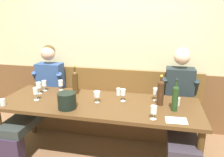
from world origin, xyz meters
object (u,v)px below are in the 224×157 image
object	(u,v)px
wine_glass_left_end	(123,93)
wine_glass_by_bottle	(97,94)
wall_bench	(110,113)
dining_table	(98,108)
person_right_seat	(180,104)
wine_bottle_amber_mid	(175,97)
wine_glass_right_end	(44,84)
ice_bucket	(67,101)
person_left_seat	(40,94)
wine_bottle_clear_water	(161,92)
water_tumbler_center	(3,102)
water_tumbler_right	(118,92)
wine_glass_center_rear	(39,85)
wine_bottle_green_tall	(75,82)
water_tumbler_left	(177,101)
wine_glass_near_bucket	(36,92)
wine_glass_mid_right	(61,83)
wine_glass_mid_left	(156,92)
wine_glass_center_front	(154,110)

from	to	relation	value
wine_glass_left_end	wine_glass_by_bottle	bearing A→B (deg)	-160.42
wall_bench	wine_glass_left_end	bearing A→B (deg)	-63.30
dining_table	wine_glass_by_bottle	xyz separation A→B (m)	(-0.01, -0.00, 0.18)
person_right_seat	wine_bottle_amber_mid	distance (m)	0.46
wine_bottle_amber_mid	wine_glass_right_end	size ratio (longest dim) A/B	2.47
ice_bucket	wine_bottle_amber_mid	world-z (taller)	wine_bottle_amber_mid
person_left_seat	wine_glass_by_bottle	distance (m)	1.03
person_left_seat	wine_bottle_amber_mid	world-z (taller)	person_left_seat
person_left_seat	ice_bucket	distance (m)	0.90
wine_bottle_clear_water	water_tumbler_center	world-z (taller)	wine_bottle_clear_water
water_tumbler_right	wine_glass_center_rear	bearing A→B (deg)	-170.80
wine_bottle_green_tall	water_tumbler_center	xyz separation A→B (m)	(-0.68, -0.57, -0.12)
dining_table	water_tumbler_left	bearing A→B (deg)	7.54
wine_glass_left_end	water_tumbler_right	bearing A→B (deg)	115.65
wine_glass_by_bottle	person_right_seat	bearing A→B (deg)	19.25
wine_bottle_clear_water	water_tumbler_left	bearing A→B (deg)	8.75
wall_bench	wine_glass_left_end	xyz separation A→B (m)	(0.29, -0.57, 0.56)
wine_glass_near_bucket	wine_glass_left_end	size ratio (longest dim) A/B	1.04
wine_glass_by_bottle	wine_glass_mid_right	bearing A→B (deg)	152.19
wine_glass_mid_left	wine_glass_center_front	world-z (taller)	wine_glass_mid_left
wall_bench	wine_glass_mid_right	world-z (taller)	wall_bench
wine_glass_left_end	water_tumbler_right	distance (m)	0.22
wine_glass_by_bottle	wine_glass_right_end	size ratio (longest dim) A/B	0.96
person_right_seat	wine_glass_left_end	size ratio (longest dim) A/B	8.66
wine_glass_mid_right	water_tumbler_left	bearing A→B (deg)	-7.40
person_left_seat	water_tumbler_left	xyz separation A→B (m)	(1.89, -0.21, 0.14)
water_tumbler_center	water_tumbler_left	bearing A→B (deg)	12.73
dining_table	water_tumbler_center	bearing A→B (deg)	-162.87
wine_bottle_amber_mid	wine_glass_left_end	world-z (taller)	wine_bottle_amber_mid
wine_glass_mid_left	dining_table	bearing A→B (deg)	-162.20
wine_bottle_clear_water	water_tumbler_right	size ratio (longest dim) A/B	3.82
wine_glass_mid_right	water_tumbler_left	size ratio (longest dim) A/B	1.58
wine_glass_by_bottle	water_tumbler_center	distance (m)	1.10
water_tumbler_right	wine_glass_center_front	bearing A→B (deg)	-51.56
dining_table	ice_bucket	xyz separation A→B (m)	(-0.29, -0.24, 0.16)
wall_bench	person_right_seat	xyz separation A→B (m)	(0.99, -0.33, 0.38)
wine_glass_left_end	wine_bottle_green_tall	bearing A→B (deg)	168.27
wine_bottle_amber_mid	wine_bottle_clear_water	bearing A→B (deg)	139.95
dining_table	person_right_seat	distance (m)	1.05
person_right_seat	water_tumbler_left	world-z (taller)	person_right_seat
wall_bench	wine_glass_center_front	bearing A→B (deg)	-55.60
wine_glass_center_front	wine_glass_center_rear	bearing A→B (deg)	164.39
wine_glass_center_rear	wine_glass_left_end	bearing A→B (deg)	-1.20
dining_table	wine_glass_near_bucket	xyz separation A→B (m)	(-0.77, -0.09, 0.18)
wine_glass_left_end	wine_bottle_clear_water	bearing A→B (deg)	-1.48
ice_bucket	water_tumbler_center	world-z (taller)	ice_bucket
wine_glass_left_end	wine_glass_near_bucket	bearing A→B (deg)	-169.72
ice_bucket	wine_glass_near_bucket	bearing A→B (deg)	162.58
person_left_seat	wall_bench	bearing A→B (deg)	19.74
wine_glass_near_bucket	ice_bucket	bearing A→B (deg)	-17.42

